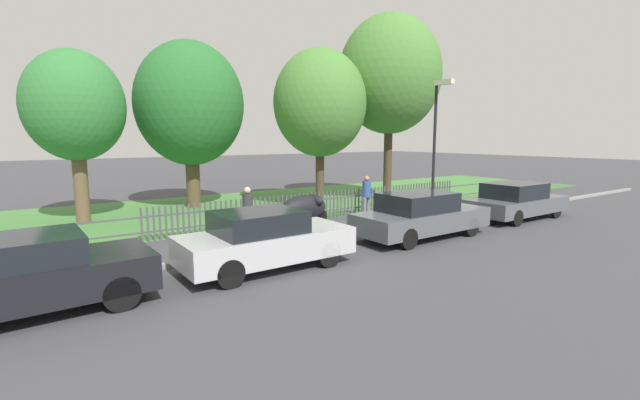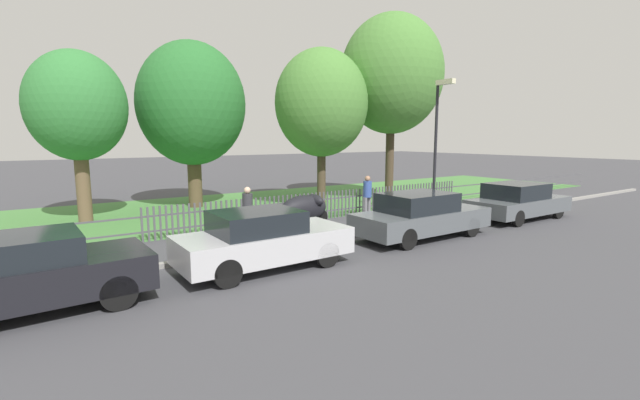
# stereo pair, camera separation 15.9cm
# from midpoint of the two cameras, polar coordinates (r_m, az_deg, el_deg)

# --- Properties ---
(ground_plane) EXTENTS (120.00, 120.00, 0.00)m
(ground_plane) POSITION_cam_midpoint_polar(r_m,az_deg,el_deg) (14.33, 8.50, -4.22)
(ground_plane) COLOR #424247
(kerb_stone) EXTENTS (39.42, 0.20, 0.12)m
(kerb_stone) POSITION_cam_midpoint_polar(r_m,az_deg,el_deg) (14.39, 8.23, -3.92)
(kerb_stone) COLOR gray
(kerb_stone) RESTS_ON ground
(grass_strip) EXTENTS (39.42, 9.12, 0.01)m
(grass_strip) POSITION_cam_midpoint_polar(r_m,az_deg,el_deg) (20.42, -6.19, -0.40)
(grass_strip) COLOR #477F3D
(grass_strip) RESTS_ON ground
(park_fence) EXTENTS (39.42, 0.05, 1.05)m
(park_fence) POSITION_cam_midpoint_polar(r_m,az_deg,el_deg) (16.53, 1.34, -0.60)
(park_fence) COLOR #4C4C51
(park_fence) RESTS_ON ground
(parked_car_silver_hatchback) EXTENTS (3.79, 1.90, 1.42)m
(parked_car_silver_hatchback) POSITION_cam_midpoint_polar(r_m,az_deg,el_deg) (9.16, -34.04, -8.11)
(parked_car_silver_hatchback) COLOR black
(parked_car_silver_hatchback) RESTS_ON ground
(parked_car_black_saloon) EXTENTS (4.11, 1.76, 1.41)m
(parked_car_black_saloon) POSITION_cam_midpoint_polar(r_m,az_deg,el_deg) (10.21, -7.86, -5.22)
(parked_car_black_saloon) COLOR #BCBCC1
(parked_car_black_saloon) RESTS_ON ground
(parked_car_navy_estate) EXTENTS (4.57, 1.76, 1.42)m
(parked_car_navy_estate) POSITION_cam_midpoint_polar(r_m,az_deg,el_deg) (13.57, 12.93, -1.98)
(parked_car_navy_estate) COLOR #51565B
(parked_car_navy_estate) RESTS_ON ground
(parked_car_red_compact) EXTENTS (4.39, 1.83, 1.39)m
(parked_car_red_compact) POSITION_cam_midpoint_polar(r_m,az_deg,el_deg) (17.93, 24.42, -0.10)
(parked_car_red_compact) COLOR #51565B
(parked_car_red_compact) RESTS_ON ground
(covered_motorcycle) EXTENTS (2.00, 0.95, 1.14)m
(covered_motorcycle) POSITION_cam_midpoint_polar(r_m,az_deg,el_deg) (14.67, -2.38, -1.08)
(covered_motorcycle) COLOR black
(covered_motorcycle) RESTS_ON ground
(tree_nearest_kerb) EXTENTS (3.40, 3.40, 6.17)m
(tree_nearest_kerb) POSITION_cam_midpoint_polar(r_m,az_deg,el_deg) (17.88, -30.13, 10.69)
(tree_nearest_kerb) COLOR brown
(tree_nearest_kerb) RESTS_ON ground
(tree_behind_motorcycle) EXTENTS (4.62, 4.62, 7.19)m
(tree_behind_motorcycle) POSITION_cam_midpoint_polar(r_m,az_deg,el_deg) (19.79, -17.20, 12.08)
(tree_behind_motorcycle) COLOR brown
(tree_behind_motorcycle) RESTS_ON ground
(tree_mid_park) EXTENTS (4.09, 4.09, 6.94)m
(tree_mid_park) POSITION_cam_midpoint_polar(r_m,az_deg,el_deg) (19.23, -0.26, 12.77)
(tree_mid_park) COLOR #473828
(tree_mid_park) RESTS_ON ground
(tree_far_left) EXTENTS (4.86, 4.86, 8.85)m
(tree_far_left) POSITION_cam_midpoint_polar(r_m,az_deg,el_deg) (21.40, 9.06, 16.14)
(tree_far_left) COLOR #473828
(tree_far_left) RESTS_ON ground
(pedestrian_near_fence) EXTENTS (0.40, 0.40, 1.62)m
(pedestrian_near_fence) POSITION_cam_midpoint_polar(r_m,az_deg,el_deg) (16.78, 5.94, 0.84)
(pedestrian_near_fence) COLOR slate
(pedestrian_near_fence) RESTS_ON ground
(pedestrian_by_lamp) EXTENTS (0.40, 0.40, 1.58)m
(pedestrian_by_lamp) POSITION_cam_midpoint_polar(r_m,az_deg,el_deg) (13.51, -9.95, -1.17)
(pedestrian_by_lamp) COLOR black
(pedestrian_by_lamp) RESTS_ON ground
(street_lamp) EXTENTS (0.20, 0.79, 5.18)m
(street_lamp) POSITION_cam_midpoint_polar(r_m,az_deg,el_deg) (16.75, 15.09, 8.77)
(street_lamp) COLOR black
(street_lamp) RESTS_ON ground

